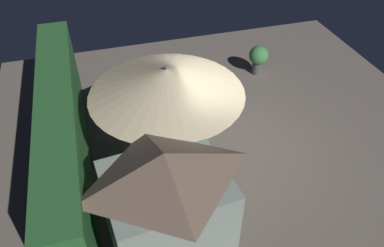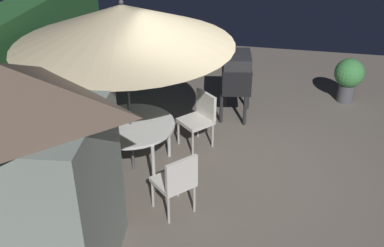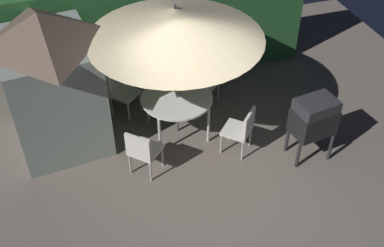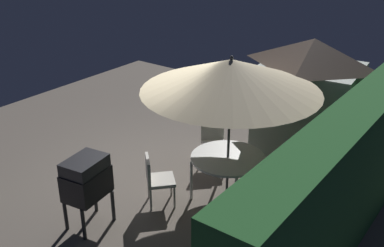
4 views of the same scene
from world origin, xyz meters
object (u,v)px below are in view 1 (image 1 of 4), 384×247
at_px(chair_near_shed, 134,189).
at_px(chair_toward_hedge, 196,117).
at_px(chair_toward_house, 128,131).
at_px(potted_plant_by_shed, 258,57).
at_px(chair_far_side, 222,170).
at_px(patio_umbrella, 166,81).
at_px(bbq_grill, 201,77).
at_px(garden_shed, 168,210).
at_px(patio_table, 170,143).

distance_m(chair_near_shed, chair_toward_hedge, 2.50).
bearing_deg(chair_toward_house, potted_plant_by_shed, -62.31).
xyz_separation_m(chair_far_side, potted_plant_by_shed, (3.85, -2.50, 0.00)).
relative_size(patio_umbrella, chair_toward_house, 3.24).
height_order(bbq_grill, potted_plant_by_shed, bbq_grill).
height_order(patio_umbrella, potted_plant_by_shed, patio_umbrella).
relative_size(bbq_grill, chair_toward_hedge, 1.33).
relative_size(chair_toward_house, potted_plant_by_shed, 1.03).
bearing_deg(chair_near_shed, chair_toward_hedge, -45.00).
height_order(garden_shed, bbq_grill, garden_shed).
height_order(patio_umbrella, chair_far_side, patio_umbrella).
height_order(chair_near_shed, chair_toward_hedge, same).
distance_m(chair_far_side, chair_toward_hedge, 1.75).
distance_m(patio_umbrella, potted_plant_by_shed, 4.84).
distance_m(chair_far_side, potted_plant_by_shed, 4.60).
distance_m(garden_shed, chair_toward_hedge, 3.35).
height_order(bbq_grill, chair_toward_hedge, bbq_grill).
relative_size(patio_umbrella, chair_toward_hedge, 3.24).
bearing_deg(garden_shed, patio_table, -13.87).
xyz_separation_m(patio_table, chair_toward_house, (0.84, 0.76, -0.21)).
distance_m(chair_toward_hedge, chair_toward_house, 1.62).
height_order(chair_toward_hedge, chair_toward_house, same).
bearing_deg(garden_shed, chair_far_side, -48.53).
bearing_deg(potted_plant_by_shed, patio_table, 131.78).
relative_size(garden_shed, chair_toward_hedge, 2.79).
bearing_deg(chair_toward_house, garden_shed, -174.93).
distance_m(garden_shed, potted_plant_by_shed, 6.43).
xyz_separation_m(chair_near_shed, potted_plant_by_shed, (3.87, -4.28, 0.00)).
bearing_deg(garden_shed, patio_umbrella, -13.87).
bearing_deg(potted_plant_by_shed, chair_far_side, 146.98).
distance_m(bbq_grill, chair_far_side, 2.90).
relative_size(garden_shed, patio_umbrella, 0.86).
relative_size(garden_shed, potted_plant_by_shed, 2.87).
height_order(garden_shed, potted_plant_by_shed, garden_shed).
distance_m(patio_table, chair_far_side, 1.23).
bearing_deg(bbq_grill, chair_near_shed, 142.15).
bearing_deg(potted_plant_by_shed, bbq_grill, 115.98).
bearing_deg(chair_far_side, patio_table, 45.86).
relative_size(patio_table, chair_toward_house, 1.43).
xyz_separation_m(chair_far_side, chair_toward_house, (1.68, 1.63, 0.00)).
bearing_deg(chair_far_side, potted_plant_by_shed, -33.02).
height_order(chair_toward_hedge, potted_plant_by_shed, chair_toward_hedge).
distance_m(garden_shed, chair_near_shed, 1.48).
bearing_deg(bbq_grill, potted_plant_by_shed, -64.02).
bearing_deg(patio_umbrella, patio_table, 108.43).
height_order(patio_table, potted_plant_by_shed, potted_plant_by_shed).
height_order(chair_near_shed, chair_toward_house, same).
xyz_separation_m(garden_shed, patio_table, (2.06, -0.51, -0.55)).
bearing_deg(chair_toward_hedge, patio_umbrella, 136.89).
distance_m(chair_near_shed, chair_far_side, 1.78).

